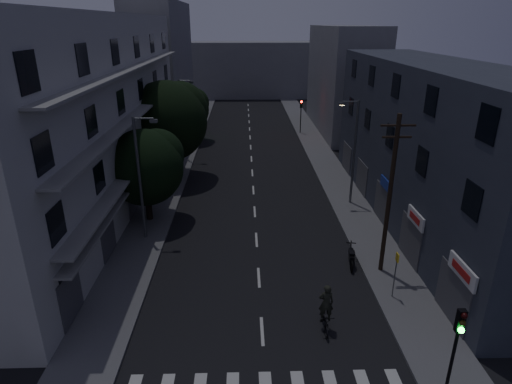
{
  "coord_description": "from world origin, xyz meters",
  "views": [
    {
      "loc": [
        -0.74,
        -14.07,
        13.38
      ],
      "look_at": [
        0.0,
        12.0,
        3.0
      ],
      "focal_mm": 30.0,
      "sensor_mm": 36.0,
      "label": 1
    }
  ],
  "objects_px": {
    "motorcycle": "(351,258)",
    "cyclist": "(325,314)",
    "utility_pole": "(390,193)",
    "traffic_signal_near": "(457,338)",
    "bus_stop_sign": "(396,267)"
  },
  "relations": [
    {
      "from": "motorcycle",
      "to": "cyclist",
      "type": "xyz_separation_m",
      "value": [
        -2.55,
        -5.54,
        0.29
      ]
    },
    {
      "from": "bus_stop_sign",
      "to": "utility_pole",
      "type": "bearing_deg",
      "value": 86.14
    },
    {
      "from": "traffic_signal_near",
      "to": "motorcycle",
      "type": "bearing_deg",
      "value": 96.78
    },
    {
      "from": "traffic_signal_near",
      "to": "bus_stop_sign",
      "type": "height_order",
      "value": "traffic_signal_near"
    },
    {
      "from": "cyclist",
      "to": "traffic_signal_near",
      "type": "bearing_deg",
      "value": -48.43
    },
    {
      "from": "motorcycle",
      "to": "cyclist",
      "type": "height_order",
      "value": "cyclist"
    },
    {
      "from": "utility_pole",
      "to": "cyclist",
      "type": "xyz_separation_m",
      "value": [
        -4.09,
        -4.81,
        -4.06
      ]
    },
    {
      "from": "utility_pole",
      "to": "cyclist",
      "type": "relative_size",
      "value": 3.77
    },
    {
      "from": "traffic_signal_near",
      "to": "utility_pole",
      "type": "height_order",
      "value": "utility_pole"
    },
    {
      "from": "traffic_signal_near",
      "to": "bus_stop_sign",
      "type": "relative_size",
      "value": 1.62
    },
    {
      "from": "traffic_signal_near",
      "to": "motorcycle",
      "type": "height_order",
      "value": "traffic_signal_near"
    },
    {
      "from": "motorcycle",
      "to": "cyclist",
      "type": "bearing_deg",
      "value": -105.57
    },
    {
      "from": "cyclist",
      "to": "utility_pole",
      "type": "bearing_deg",
      "value": 50.75
    },
    {
      "from": "utility_pole",
      "to": "motorcycle",
      "type": "relative_size",
      "value": 4.43
    },
    {
      "from": "utility_pole",
      "to": "traffic_signal_near",
      "type": "bearing_deg",
      "value": -92.29
    }
  ]
}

